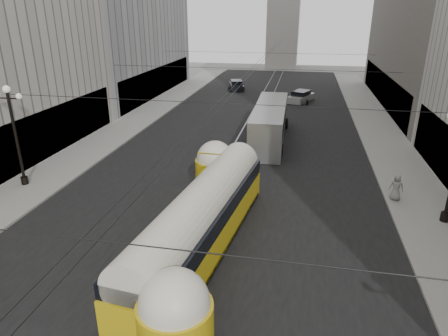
% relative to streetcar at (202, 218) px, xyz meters
% --- Properties ---
extents(road, '(20.00, 85.00, 0.02)m').
position_rel_streetcar_xyz_m(road, '(-0.50, 19.42, -1.65)').
color(road, black).
rests_on(road, ground).
extents(sidewalk_left, '(4.00, 72.00, 0.15)m').
position_rel_streetcar_xyz_m(sidewalk_left, '(-12.50, 22.92, -1.58)').
color(sidewalk_left, gray).
rests_on(sidewalk_left, ground).
extents(sidewalk_right, '(4.00, 72.00, 0.15)m').
position_rel_streetcar_xyz_m(sidewalk_right, '(11.50, 22.92, -1.58)').
color(sidewalk_right, gray).
rests_on(sidewalk_right, ground).
extents(rail_left, '(0.12, 85.00, 0.04)m').
position_rel_streetcar_xyz_m(rail_left, '(-1.25, 19.42, -1.65)').
color(rail_left, gray).
rests_on(rail_left, ground).
extents(rail_right, '(0.12, 85.00, 0.04)m').
position_rel_streetcar_xyz_m(rail_right, '(0.25, 19.42, -1.65)').
color(rail_right, gray).
rests_on(rail_right, ground).
extents(lamppost_left_mid, '(1.86, 0.44, 6.37)m').
position_rel_streetcar_xyz_m(lamppost_left_mid, '(-13.10, 4.92, 2.09)').
color(lamppost_left_mid, black).
rests_on(lamppost_left_mid, sidewalk_left).
extents(catenary, '(25.00, 72.00, 0.23)m').
position_rel_streetcar_xyz_m(catenary, '(-0.38, 18.41, 4.23)').
color(catenary, black).
rests_on(catenary, ground).
extents(streetcar, '(4.00, 15.40, 3.38)m').
position_rel_streetcar_xyz_m(streetcar, '(0.00, 0.00, 0.00)').
color(streetcar, gold).
rests_on(streetcar, ground).
extents(city_bus, '(2.84, 12.25, 3.10)m').
position_rel_streetcar_xyz_m(city_bus, '(1.56, 17.88, 0.05)').
color(city_bus, '#999B9E').
rests_on(city_bus, ground).
extents(sedan_white_far, '(3.42, 4.88, 1.43)m').
position_rel_streetcar_xyz_m(sedan_white_far, '(3.98, 34.49, -1.01)').
color(sedan_white_far, '#BCBCBC').
rests_on(sedan_white_far, ground).
extents(sedan_dark_far, '(2.86, 4.63, 1.36)m').
position_rel_streetcar_xyz_m(sedan_dark_far, '(-5.29, 41.20, -1.04)').
color(sedan_dark_far, black).
rests_on(sedan_dark_far, ground).
extents(pedestrian_sidewalk_right, '(0.89, 0.67, 1.62)m').
position_rel_streetcar_xyz_m(pedestrian_sidewalk_right, '(10.00, 7.14, -0.69)').
color(pedestrian_sidewalk_right, gray).
rests_on(pedestrian_sidewalk_right, sidewalk_right).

